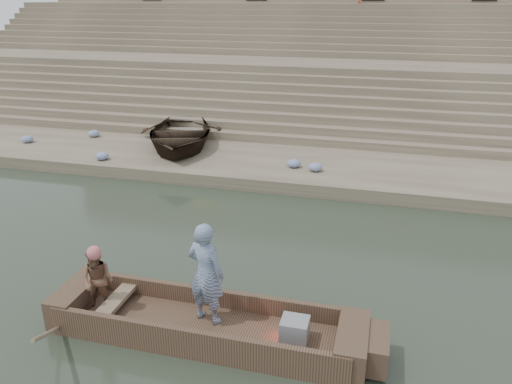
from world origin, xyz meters
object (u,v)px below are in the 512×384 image
at_px(main_rowboat, 205,330).
at_px(standing_man, 206,273).
at_px(rowing_man, 98,281).
at_px(beached_rowboat, 179,134).
at_px(television, 294,330).

relative_size(main_rowboat, standing_man, 2.64).
xyz_separation_m(main_rowboat, standing_man, (-0.01, 0.17, 1.06)).
height_order(rowing_man, beached_rowboat, rowing_man).
height_order(television, beached_rowboat, beached_rowboat).
height_order(standing_man, rowing_man, standing_man).
xyz_separation_m(main_rowboat, rowing_man, (-2.00, -0.07, 0.73)).
bearing_deg(beached_rowboat, television, -74.60).
distance_m(rowing_man, beached_rowboat, 9.95).
relative_size(main_rowboat, television, 10.87).
height_order(rowing_man, television, rowing_man).
bearing_deg(main_rowboat, rowing_man, -178.08).
xyz_separation_m(standing_man, beached_rowboat, (-4.50, 9.39, -0.28)).
bearing_deg(standing_man, rowing_man, 20.12).
distance_m(main_rowboat, beached_rowboat, 10.60).
distance_m(main_rowboat, standing_man, 1.07).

